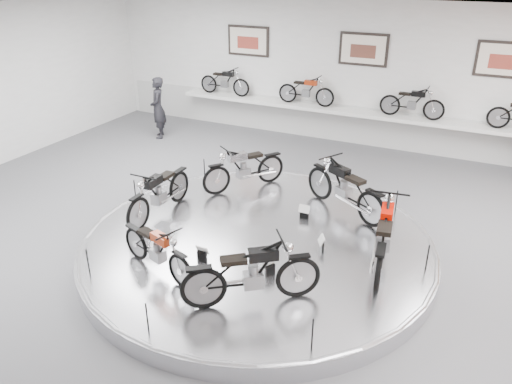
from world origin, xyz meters
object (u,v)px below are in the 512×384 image
at_px(bike_b, 345,187).
at_px(shelf, 355,113).
at_px(bike_a, 384,235).
at_px(bike_d, 159,192).
at_px(bike_e, 157,249).
at_px(bike_f, 252,273).
at_px(display_platform, 257,245).
at_px(bike_c, 244,167).
at_px(visitor, 158,108).

bearing_deg(bike_b, shelf, -47.36).
distance_m(bike_a, bike_d, 4.36).
bearing_deg(shelf, bike_e, -96.93).
bearing_deg(bike_f, bike_e, 141.17).
bearing_deg(bike_a, bike_b, 27.69).
height_order(display_platform, bike_f, bike_f).
xyz_separation_m(display_platform, bike_a, (2.23, 0.15, 0.71)).
bearing_deg(bike_c, bike_a, 98.72).
bearing_deg(bike_a, shelf, 11.56).
xyz_separation_m(bike_a, bike_d, (-4.36, -0.15, -0.06)).
distance_m(bike_d, bike_f, 3.34).
distance_m(display_platform, shelf, 6.46).
relative_size(bike_c, bike_e, 1.13).
relative_size(bike_b, bike_e, 1.22).
xyz_separation_m(shelf, bike_f, (0.73, -8.12, -0.18)).
xyz_separation_m(display_platform, bike_d, (-2.13, -0.00, 0.66)).
xyz_separation_m(bike_b, bike_f, (-0.36, -3.44, -0.01)).
xyz_separation_m(bike_a, bike_f, (-1.50, -1.87, -0.04)).
height_order(display_platform, visitor, visitor).
distance_m(display_platform, bike_c, 2.31).
bearing_deg(bike_f, shelf, 57.92).
height_order(bike_a, bike_e, bike_a).
relative_size(bike_b, bike_d, 1.06).
height_order(bike_c, visitor, visitor).
xyz_separation_m(bike_c, bike_e, (0.23, -3.53, -0.06)).
height_order(display_platform, bike_e, bike_e).
height_order(bike_d, bike_e, bike_d).
xyz_separation_m(bike_b, visitor, (-6.61, 2.92, 0.07)).
distance_m(bike_e, bike_f, 1.72).
relative_size(bike_a, visitor, 1.05).
bearing_deg(bike_e, bike_c, 111.22).
bearing_deg(visitor, bike_f, 10.49).
relative_size(shelf, bike_a, 5.76).
distance_m(display_platform, bike_b, 2.15).
bearing_deg(bike_e, bike_f, 15.93).
height_order(bike_a, bike_d, bike_a).
relative_size(shelf, visitor, 6.05).
height_order(bike_b, bike_f, bike_b).
xyz_separation_m(shelf, bike_e, (-0.98, -8.07, -0.26)).
xyz_separation_m(bike_a, bike_e, (-3.21, -1.82, -0.12)).
distance_m(bike_c, visitor, 5.12).
height_order(bike_d, visitor, visitor).
bearing_deg(bike_d, bike_e, 34.16).
bearing_deg(shelf, bike_d, -108.41).
bearing_deg(bike_b, visitor, 5.57).
distance_m(bike_a, bike_e, 3.69).
relative_size(bike_a, bike_c, 1.13).
height_order(bike_e, visitor, visitor).
bearing_deg(bike_c, bike_e, 38.84).
relative_size(shelf, bike_e, 7.38).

